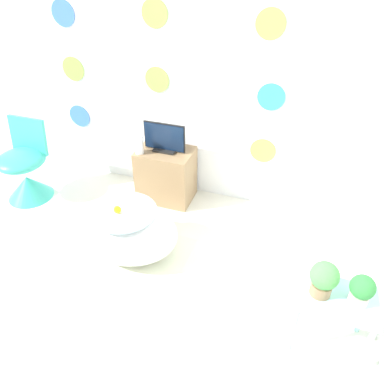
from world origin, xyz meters
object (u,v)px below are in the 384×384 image
at_px(vase, 139,144).
at_px(potted_plant_left, 324,278).
at_px(tv, 164,139).
at_px(chair, 26,173).
at_px(bathtub, 126,231).
at_px(potted_plant_right, 362,290).

height_order(vase, potted_plant_left, vase).
xyz_separation_m(tv, potted_plant_left, (1.50, -1.17, -0.09)).
bearing_deg(vase, potted_plant_left, -31.56).
distance_m(tv, vase, 0.24).
xyz_separation_m(chair, potted_plant_left, (2.83, -0.73, 0.30)).
distance_m(bathtub, chair, 1.37).
relative_size(tv, potted_plant_right, 1.89).
height_order(tv, potted_plant_right, tv).
height_order(chair, tv, tv).
distance_m(chair, tv, 1.45).
relative_size(chair, vase, 3.79).
relative_size(chair, potted_plant_right, 3.71).
bearing_deg(tv, bathtub, -91.25).
bearing_deg(tv, chair, -161.95).
bearing_deg(chair, potted_plant_right, -13.57).
relative_size(bathtub, tv, 2.17).
xyz_separation_m(chair, vase, (1.12, 0.31, 0.36)).
height_order(chair, vase, chair).
height_order(tv, potted_plant_left, tv).
distance_m(vase, potted_plant_left, 2.01).
bearing_deg(bathtub, chair, 163.08).
xyz_separation_m(chair, potted_plant_right, (3.04, -0.73, 0.28)).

